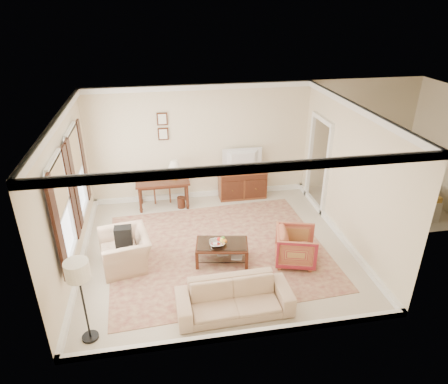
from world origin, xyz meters
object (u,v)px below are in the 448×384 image
object	(u,v)px
coffee_table	(222,247)
sofa	(234,294)
tv	(243,153)
sideboard	(242,184)
striped_armchair	(296,245)
writing_desk	(163,185)
club_armchair	(125,245)

from	to	relation	value
coffee_table	sofa	bearing A→B (deg)	-91.58
tv	coffee_table	world-z (taller)	tv
coffee_table	sofa	distance (m)	1.42
sideboard	striped_armchair	world-z (taller)	striped_armchair
writing_desk	striped_armchair	size ratio (longest dim) A/B	1.66
tv	sofa	world-z (taller)	tv
tv	club_armchair	distance (m)	3.84
sideboard	striped_armchair	size ratio (longest dim) A/B	1.55
sideboard	coffee_table	size ratio (longest dim) A/B	1.10
sideboard	coffee_table	bearing A→B (deg)	-110.32
writing_desk	coffee_table	distance (m)	2.75
tv	coffee_table	size ratio (longest dim) A/B	0.87
tv	club_armchair	size ratio (longest dim) A/B	0.93
striped_armchair	sofa	xyz separation A→B (m)	(-1.46, -1.15, -0.02)
writing_desk	tv	xyz separation A→B (m)	(2.03, 0.14, 0.62)
sideboard	sofa	world-z (taller)	same
club_armchair	sofa	xyz separation A→B (m)	(1.82, -1.64, -0.08)
writing_desk	tv	bearing A→B (deg)	3.97
striped_armchair	club_armchair	size ratio (longest dim) A/B	0.76
striped_armchair	coffee_table	bearing A→B (deg)	95.29
sideboard	club_armchair	size ratio (longest dim) A/B	1.17
coffee_table	tv	bearing A→B (deg)	69.54
tv	club_armchair	bearing A→B (deg)	40.71
striped_armchair	sofa	distance (m)	1.86
writing_desk	club_armchair	distance (m)	2.46
tv	writing_desk	bearing A→B (deg)	3.97
tv	sofa	xyz separation A→B (m)	(-1.04, -4.10, -0.85)
sideboard	sofa	bearing A→B (deg)	-104.14
striped_armchair	sofa	world-z (taller)	striped_armchair
writing_desk	sofa	xyz separation A→B (m)	(0.99, -3.95, -0.22)
writing_desk	tv	distance (m)	2.13
coffee_table	striped_armchair	size ratio (longest dim) A/B	1.40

